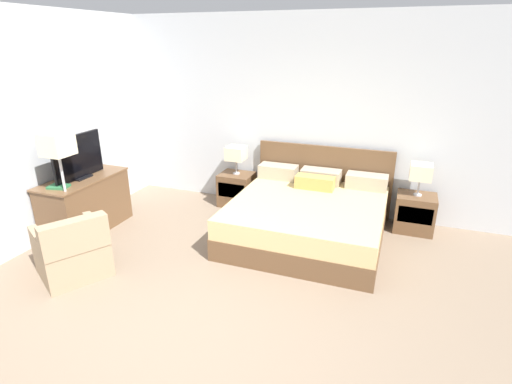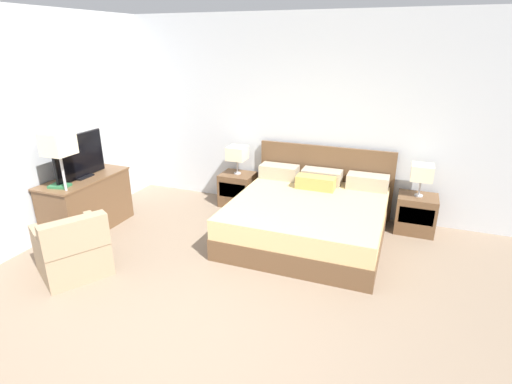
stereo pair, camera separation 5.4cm
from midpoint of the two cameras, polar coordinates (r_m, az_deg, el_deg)
The scene contains 13 objects.
ground_plane at distance 3.86m, azimuth -9.35°, elevation -19.86°, with size 9.94×9.94×0.00m, color #84705B.
wall_back at distance 6.12m, azimuth 5.91°, elevation 10.82°, with size 6.66×0.06×2.89m, color silver.
wall_left at distance 5.89m, azimuth -27.28°, elevation 8.25°, with size 0.06×5.11×2.89m, color silver.
bed at distance 5.40m, azimuth 7.80°, elevation -3.46°, with size 2.02×2.00×1.04m.
nightstand_left at distance 6.42m, azimuth -2.40°, elevation 0.40°, with size 0.52×0.44×0.52m.
nightstand_right at distance 5.95m, azimuth 22.10°, elevation -2.89°, with size 0.52×0.44×0.52m.
table_lamp_left at distance 6.24m, azimuth -2.47°, elevation 5.52°, with size 0.28×0.28×0.44m.
table_lamp_right at distance 5.75m, azimuth 22.89°, elevation 2.55°, with size 0.28×0.28×0.44m.
dresser at distance 6.00m, azimuth -22.75°, elevation -1.40°, with size 0.58×1.24×0.77m.
tv at distance 5.79m, azimuth -23.68°, elevation 4.61°, with size 0.18×0.83×0.59m.
book_red_cover at distance 5.60m, azimuth -25.99°, elevation 0.80°, with size 0.24×0.17×0.03m, color #2D7042.
armchair_by_window at distance 4.95m, azimuth -24.38°, elevation -7.74°, with size 0.94×0.94×0.76m.
floor_lamp at distance 5.30m, azimuth -25.99°, elevation 4.97°, with size 0.30×0.30×1.50m.
Camera 2 is at (1.62, -2.46, 2.50)m, focal length 28.00 mm.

